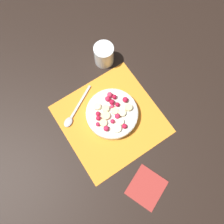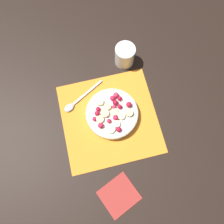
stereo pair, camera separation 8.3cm
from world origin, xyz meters
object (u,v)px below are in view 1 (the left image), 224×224
at_px(spoon, 73,115).
at_px(drinking_glass, 104,55).
at_px(napkin, 147,188).
at_px(fruit_bowl, 112,113).

relative_size(spoon, drinking_glass, 1.97).
xyz_separation_m(spoon, napkin, (-0.38, -0.08, -0.01)).
distance_m(drinking_glass, napkin, 0.55).
distance_m(spoon, napkin, 0.39).
distance_m(fruit_bowl, drinking_glass, 0.25).
distance_m(fruit_bowl, napkin, 0.30).
xyz_separation_m(fruit_bowl, napkin, (-0.30, 0.05, -0.02)).
relative_size(fruit_bowl, drinking_glass, 2.21).
bearing_deg(drinking_glass, fruit_bowl, 154.25).
relative_size(spoon, napkin, 1.13).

